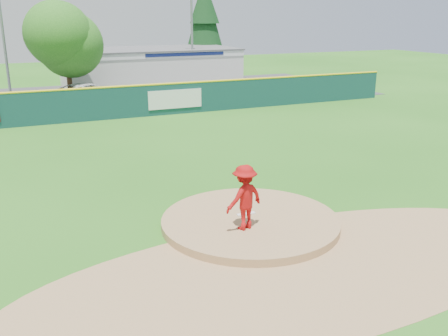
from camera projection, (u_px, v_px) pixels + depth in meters
name	position (u px, v px, depth m)	size (l,w,h in m)	color
ground	(250.00, 225.00, 15.49)	(120.00, 120.00, 0.00)	#286B19
pitchers_mound	(250.00, 225.00, 15.49)	(5.50, 5.50, 0.50)	#9E774C
pitching_rubber	(246.00, 214.00, 15.67)	(0.60, 0.15, 0.04)	white
infield_dirt_arc	(303.00, 268.00, 12.87)	(15.40, 15.40, 0.01)	#9E774C
parking_lot	(94.00, 97.00, 39.04)	(44.00, 16.00, 0.02)	#38383A
pitcher	(244.00, 197.00, 14.39)	(1.25, 0.72, 1.94)	#A70E0F
van	(89.00, 94.00, 35.71)	(2.61, 5.65, 1.57)	silver
pool_building_grp	(150.00, 67.00, 45.24)	(15.20, 8.20, 3.31)	silver
fence_banners	(78.00, 106.00, 29.86)	(15.87, 0.04, 1.20)	#540C18
outfield_fence	(119.00, 101.00, 30.87)	(40.00, 0.14, 2.07)	#123C3C
deciduous_tree	(66.00, 39.00, 35.17)	(5.60, 5.60, 7.36)	#382314
conifer_tree	(205.00, 21.00, 50.31)	(4.40, 4.40, 9.50)	#382314
light_pole_left	(1.00, 17.00, 34.92)	(1.75, 0.25, 11.00)	gray
light_pole_right	(192.00, 23.00, 42.65)	(1.75, 0.25, 10.00)	gray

